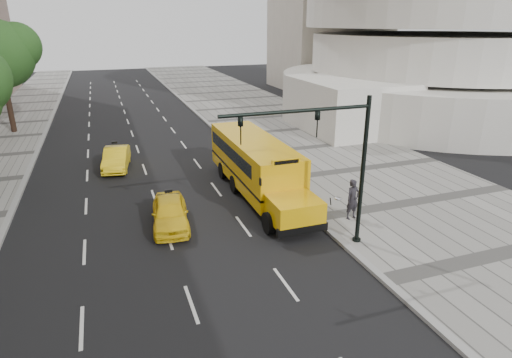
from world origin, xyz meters
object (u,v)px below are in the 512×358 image
object	(u,v)px
school_bus	(256,162)
traffic_signal	(333,157)
taxi_near	(170,213)
tree_c	(0,54)
pedestrian	(353,199)
taxi_far	(116,158)

from	to	relation	value
school_bus	traffic_signal	xyz separation A→B (m)	(0.69, -7.11, 2.33)
taxi_near	traffic_signal	xyz separation A→B (m)	(5.89, -4.41, 3.40)
tree_c	traffic_signal	size ratio (longest dim) A/B	1.45
taxi_near	pedestrian	distance (m)	8.63
tree_c	pedestrian	distance (m)	31.10
taxi_near	tree_c	bearing A→B (deg)	120.18
tree_c	traffic_signal	world-z (taller)	tree_c
school_bus	taxi_near	size ratio (longest dim) A/B	2.85
traffic_signal	taxi_far	bearing A→B (deg)	119.20
taxi_near	pedestrian	world-z (taller)	pedestrian
tree_c	school_bus	distance (m)	25.16
tree_c	taxi_far	bearing A→B (deg)	-58.76
tree_c	school_bus	world-z (taller)	tree_c
tree_c	school_bus	size ratio (longest dim) A/B	0.80
tree_c	taxi_near	world-z (taller)	tree_c
pedestrian	tree_c	bearing A→B (deg)	116.72
taxi_near	taxi_far	size ratio (longest dim) A/B	0.98
taxi_far	traffic_signal	distance (m)	16.42
tree_c	pedestrian	size ratio (longest dim) A/B	4.72
tree_c	traffic_signal	xyz separation A→B (m)	(15.59, -26.80, -2.50)
tree_c	school_bus	xyz separation A→B (m)	(14.90, -19.69, -4.82)
pedestrian	traffic_signal	bearing A→B (deg)	-149.03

